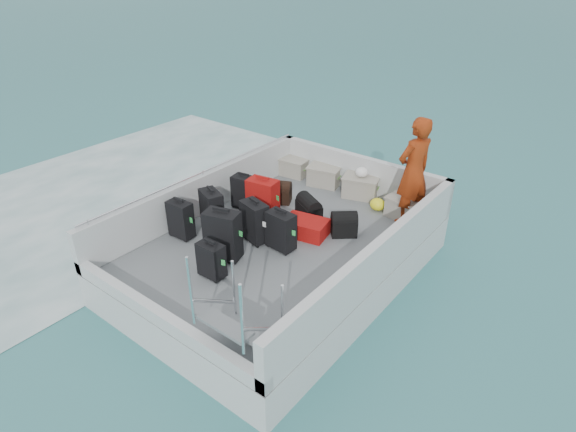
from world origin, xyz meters
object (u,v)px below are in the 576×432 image
object	(u,v)px
suitcase_8	(306,227)
crate_3	(404,209)
suitcase_4	(255,222)
crate_0	(294,168)
suitcase_3	(223,236)
suitcase_5	(263,199)
crate_1	(324,176)
suitcase_7	(281,231)
suitcase_2	(244,193)
suitcase_0	(181,220)
suitcase_6	(211,261)
passenger	(413,172)
crate_2	(361,187)
suitcase_1	(212,211)

from	to	relation	value
suitcase_8	crate_3	bearing A→B (deg)	-45.09
suitcase_4	crate_0	xyz separation A→B (m)	(-1.07, 2.42, -0.17)
suitcase_3	crate_3	world-z (taller)	suitcase_3
suitcase_5	crate_3	xyz separation A→B (m)	(1.94, 1.50, -0.18)
suitcase_5	crate_1	distance (m)	1.76
suitcase_3	suitcase_4	size ratio (longest dim) A/B	1.17
suitcase_7	suitcase_4	bearing A→B (deg)	-168.54
suitcase_2	crate_1	distance (m)	1.79
suitcase_3	suitcase_5	xyz separation A→B (m)	(-0.37, 1.34, -0.04)
suitcase_4	suitcase_8	distance (m)	0.86
suitcase_7	crate_1	size ratio (longest dim) A/B	1.05
suitcase_0	crate_3	xyz separation A→B (m)	(2.54, 2.82, -0.14)
suitcase_6	crate_0	world-z (taller)	suitcase_6
suitcase_0	passenger	size ratio (longest dim) A/B	0.34
suitcase_8	crate_2	bearing A→B (deg)	-11.02
suitcase_5	suitcase_6	size ratio (longest dim) A/B	1.31
suitcase_2	crate_1	world-z (taller)	suitcase_2
suitcase_6	passenger	xyz separation A→B (m)	(1.47, 3.22, 0.65)
suitcase_0	crate_3	distance (m)	3.80
suitcase_0	crate_0	world-z (taller)	suitcase_0
suitcase_8	crate_1	world-z (taller)	crate_1
suitcase_1	suitcase_3	distance (m)	0.93
suitcase_5	suitcase_7	xyz separation A→B (m)	(0.88, -0.60, -0.04)
suitcase_3	suitcase_8	size ratio (longest dim) A/B	1.13
suitcase_1	crate_1	bearing A→B (deg)	100.37
suitcase_0	crate_3	size ratio (longest dim) A/B	1.11
suitcase_8	passenger	world-z (taller)	passenger
suitcase_0	suitcase_1	world-z (taller)	suitcase_1
crate_0	suitcase_6	bearing A→B (deg)	-70.60
suitcase_4	crate_1	size ratio (longest dim) A/B	1.13
suitcase_0	suitcase_5	world-z (taller)	suitcase_5
suitcase_1	suitcase_4	xyz separation A→B (m)	(0.80, 0.15, -0.01)
suitcase_1	suitcase_6	bearing A→B (deg)	-23.40
suitcase_3	suitcase_5	size ratio (longest dim) A/B	1.11
suitcase_7	passenger	size ratio (longest dim) A/B	0.34
suitcase_0	crate_2	bearing A→B (deg)	60.80
suitcase_1	passenger	size ratio (longest dim) A/B	0.37
suitcase_2	crate_0	size ratio (longest dim) A/B	1.12
suitcase_5	crate_2	xyz separation A→B (m)	(0.92, 1.75, -0.16)
suitcase_5	suitcase_6	xyz separation A→B (m)	(0.57, -1.78, -0.08)
suitcase_3	crate_2	world-z (taller)	suitcase_3
suitcase_7	suitcase_8	size ratio (longest dim) A/B	0.90
suitcase_2	passenger	xyz separation A→B (m)	(2.53, 1.38, 0.62)
suitcase_4	crate_2	xyz separation A→B (m)	(0.52, 2.42, -0.15)
suitcase_4	suitcase_6	bearing A→B (deg)	-67.28
suitcase_5	crate_3	size ratio (longest dim) A/B	1.24
suitcase_8	suitcase_7	bearing A→B (deg)	162.75
suitcase_7	crate_1	bearing A→B (deg)	112.39
crate_0	suitcase_3	bearing A→B (deg)	-71.40
suitcase_5	crate_0	size ratio (longest dim) A/B	1.29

